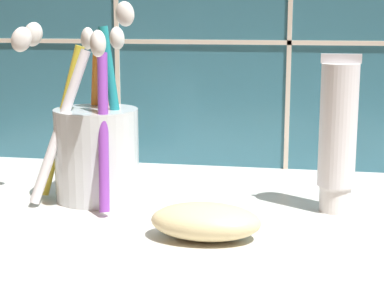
{
  "coord_description": "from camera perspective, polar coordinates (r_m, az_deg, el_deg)",
  "views": [
    {
      "loc": [
        4.03,
        -52.51,
        19.01
      ],
      "look_at": [
        -5.7,
        1.31,
        7.97
      ],
      "focal_mm": 60.0,
      "sensor_mm": 36.0,
      "label": 1
    }
  ],
  "objects": [
    {
      "name": "sink_counter",
      "position": [
        0.56,
        5.59,
        -7.52
      ],
      "size": [
        77.47,
        37.81,
        2.0
      ],
      "primitive_type": "cube",
      "color": "silver",
      "rests_on": "ground"
    },
    {
      "name": "toothbrush_cup",
      "position": [
        0.6,
        -8.57,
        -0.11
      ],
      "size": [
        10.71,
        13.22,
        18.28
      ],
      "color": "silver",
      "rests_on": "sink_counter"
    },
    {
      "name": "toothpaste_tube",
      "position": [
        0.57,
        12.83,
        0.79
      ],
      "size": [
        3.39,
        3.23,
        13.79
      ],
      "color": "white",
      "rests_on": "sink_counter"
    },
    {
      "name": "soap_bar",
      "position": [
        0.5,
        1.22,
        -6.9
      ],
      "size": [
        8.56,
        5.24,
        2.75
      ],
      "primitive_type": "ellipsoid",
      "color": "beige",
      "rests_on": "sink_counter"
    }
  ]
}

